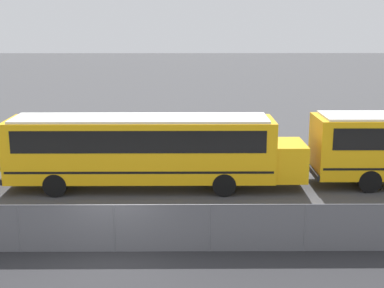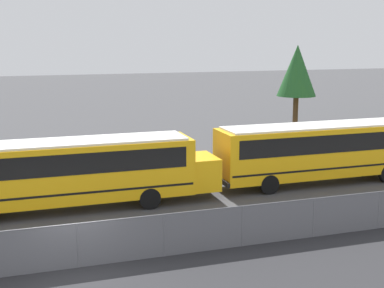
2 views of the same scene
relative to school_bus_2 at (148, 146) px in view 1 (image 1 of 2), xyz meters
name	(u,v)px [view 1 (image 1 of 2)]	position (x,y,z in m)	size (l,w,h in m)	color
ground_plane	(115,251)	(-0.61, -6.67, -1.93)	(200.00, 200.00, 0.00)	#424244
fence	(114,228)	(-0.61, -6.67, -1.10)	(80.43, 0.07, 1.63)	#9EA0A5
school_bus_2	(148,146)	(0.00, 0.00, 0.00)	(13.13, 2.54, 3.25)	#EDA80F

